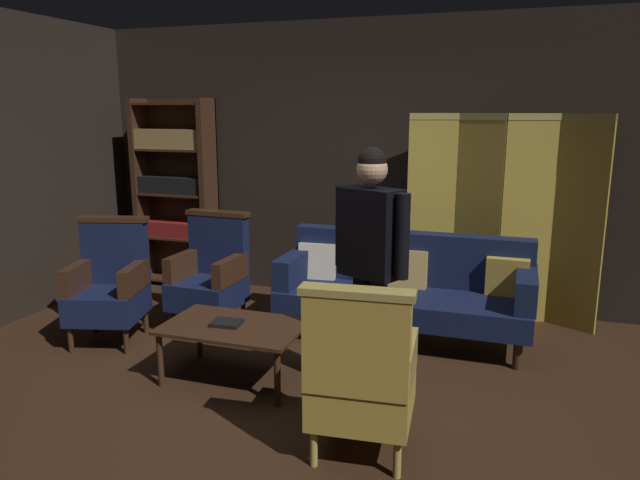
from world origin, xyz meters
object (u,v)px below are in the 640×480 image
(standing_figure, at_px, (371,251))
(book_black_cloth, at_px, (227,323))
(velvet_couch, at_px, (405,285))
(coffee_table, at_px, (234,331))
(bookshelf, at_px, (176,189))
(armchair_wing_right, at_px, (110,284))
(folding_screen, at_px, (502,216))
(armchair_wing_left, at_px, (211,275))
(armchair_gilt_accent, at_px, (361,375))

(standing_figure, bearing_deg, book_black_cloth, -175.87)
(velvet_couch, bearing_deg, coffee_table, -128.52)
(bookshelf, distance_m, standing_figure, 3.31)
(armchair_wing_right, bearing_deg, bookshelf, 102.30)
(armchair_wing_right, bearing_deg, folding_screen, 27.64)
(armchair_wing_left, distance_m, book_black_cloth, 1.12)
(standing_figure, bearing_deg, bookshelf, 144.18)
(armchair_wing_right, xyz_separation_m, standing_figure, (2.33, -0.30, 0.54))
(velvet_couch, height_order, armchair_wing_right, armchair_wing_right)
(velvet_couch, height_order, coffee_table, velvet_couch)
(velvet_couch, relative_size, armchair_wing_left, 2.04)
(coffee_table, distance_m, book_black_cloth, 0.08)
(coffee_table, bearing_deg, folding_screen, 48.59)
(folding_screen, bearing_deg, velvet_couch, -135.92)
(folding_screen, relative_size, velvet_couch, 0.90)
(bookshelf, xyz_separation_m, standing_figure, (2.68, -1.94, -0.06))
(folding_screen, relative_size, coffee_table, 1.90)
(coffee_table, bearing_deg, standing_figure, 3.41)
(folding_screen, distance_m, velvet_couch, 1.16)
(folding_screen, relative_size, book_black_cloth, 9.11)
(coffee_table, height_order, book_black_cloth, book_black_cloth)
(folding_screen, xyz_separation_m, armchair_gilt_accent, (-0.62, -2.62, -0.50))
(armchair_gilt_accent, relative_size, book_black_cloth, 4.98)
(armchair_wing_left, height_order, armchair_wing_right, same)
(folding_screen, relative_size, standing_figure, 1.12)
(standing_figure, height_order, book_black_cloth, standing_figure)
(coffee_table, height_order, armchair_wing_right, armchair_wing_right)
(bookshelf, bearing_deg, standing_figure, -35.82)
(armchair_wing_right, bearing_deg, velvet_couch, 21.00)
(armchair_wing_right, distance_m, book_black_cloth, 1.35)
(armchair_wing_left, relative_size, book_black_cloth, 4.98)
(armchair_gilt_accent, relative_size, armchair_wing_left, 1.00)
(folding_screen, height_order, standing_figure, folding_screen)
(velvet_couch, relative_size, armchair_gilt_accent, 2.04)
(coffee_table, bearing_deg, armchair_wing_left, 127.29)
(bookshelf, distance_m, armchair_gilt_accent, 3.91)
(armchair_wing_right, bearing_deg, book_black_cloth, -16.04)
(bookshelf, bearing_deg, armchair_wing_left, -47.20)
(bookshelf, relative_size, armchair_wing_right, 1.97)
(velvet_couch, height_order, standing_figure, standing_figure)
(armchair_wing_left, height_order, book_black_cloth, armchair_wing_left)
(folding_screen, xyz_separation_m, armchair_wing_left, (-2.42, -1.07, -0.50))
(folding_screen, relative_size, armchair_wing_right, 1.83)
(bookshelf, height_order, armchair_wing_right, bookshelf)
(folding_screen, distance_m, armchair_gilt_accent, 2.74)
(bookshelf, xyz_separation_m, armchair_gilt_accent, (2.82, -2.65, -0.59))
(folding_screen, height_order, coffee_table, folding_screen)
(coffee_table, xyz_separation_m, armchair_gilt_accent, (1.12, -0.65, 0.12))
(velvet_couch, bearing_deg, armchair_gilt_accent, -86.47)
(folding_screen, bearing_deg, standing_figure, -111.48)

